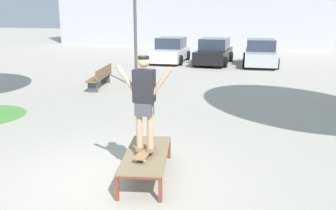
% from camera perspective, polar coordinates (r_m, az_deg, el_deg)
% --- Properties ---
extents(ground_plane, '(120.00, 120.00, 0.00)m').
position_cam_1_polar(ground_plane, '(6.88, -8.42, -11.26)').
color(ground_plane, '#B2AA9E').
extents(skate_box, '(1.10, 2.01, 0.46)m').
position_cam_1_polar(skate_box, '(6.72, -3.42, -7.88)').
color(skate_box, brown).
rests_on(skate_box, ground).
extents(skateboard, '(0.23, 0.81, 0.09)m').
position_cam_1_polar(skateboard, '(6.56, -3.60, -7.32)').
color(skateboard, '#9E754C').
rests_on(skateboard, skate_box).
extents(skater, '(1.00, 0.29, 1.69)m').
position_cam_1_polar(skater, '(6.26, -3.73, 1.19)').
color(skater, tan).
rests_on(skater, skateboard).
extents(car_white, '(2.07, 4.27, 1.50)m').
position_cam_1_polar(car_white, '(22.64, 0.44, 8.46)').
color(car_white, silver).
rests_on(car_white, ground).
extents(car_black, '(1.99, 4.23, 1.50)m').
position_cam_1_polar(car_black, '(22.00, 7.20, 8.19)').
color(car_black, black).
rests_on(car_black, ground).
extents(car_silver, '(2.10, 4.29, 1.50)m').
position_cam_1_polar(car_silver, '(21.78, 14.23, 7.81)').
color(car_silver, '#B7BABF').
rests_on(car_silver, ground).
extents(park_bench, '(0.87, 2.44, 0.83)m').
position_cam_1_polar(park_bench, '(15.05, -10.48, 4.41)').
color(park_bench, brown).
rests_on(park_bench, ground).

